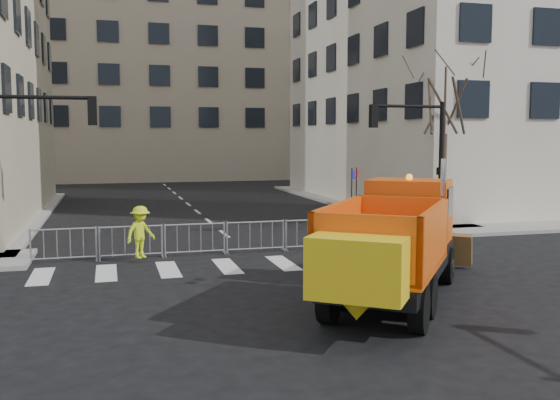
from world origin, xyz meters
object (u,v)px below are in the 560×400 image
object	(u,v)px
worker	(140,232)
newspaper_box	(430,221)
plow_truck	(394,240)
cop_a	(411,235)
cop_c	(434,238)
cop_b	(418,243)

from	to	relation	value
worker	newspaper_box	size ratio (longest dim) A/B	1.51
plow_truck	newspaper_box	size ratio (longest dim) A/B	7.72
cop_a	plow_truck	bearing A→B (deg)	23.05
plow_truck	newspaper_box	xyz separation A→B (m)	(5.55, 8.29, -0.83)
cop_c	worker	size ratio (longest dim) A/B	1.07
plow_truck	worker	xyz separation A→B (m)	(-5.58, 6.60, -0.55)
cop_b	cop_c	world-z (taller)	cop_c
plow_truck	cop_c	xyz separation A→B (m)	(3.11, 3.61, -0.64)
cop_c	newspaper_box	world-z (taller)	cop_c
cop_a	worker	world-z (taller)	cop_a
cop_b	newspaper_box	bearing A→B (deg)	-136.54
cop_a	worker	size ratio (longest dim) A/B	1.20
plow_truck	cop_b	size ratio (longest dim) A/B	5.28
cop_c	worker	world-z (taller)	worker
cop_a	newspaper_box	size ratio (longest dim) A/B	1.81
cop_c	worker	xyz separation A→B (m)	(-8.69, 2.99, 0.09)
cop_a	cop_c	size ratio (longest dim) A/B	1.12
newspaper_box	plow_truck	bearing A→B (deg)	-121.79
cop_c	plow_truck	bearing A→B (deg)	-16.92
cop_c	newspaper_box	bearing A→B (deg)	176.24
cop_a	cop_b	distance (m)	0.36
cop_c	worker	distance (m)	9.19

